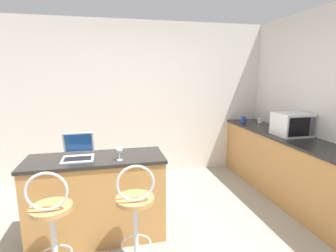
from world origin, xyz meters
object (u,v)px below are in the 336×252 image
storage_jar (280,123)px  laptop (78,152)px  bar_stool_near (53,230)px  mug_blue (243,119)px  microwave (292,124)px  mug_white (260,120)px  bar_stool_far (136,220)px  wine_glass_tall (119,150)px

storage_jar → laptop: bearing=-164.9°
bar_stool_near → storage_jar: 3.43m
bar_stool_near → mug_blue: size_ratio=9.77×
microwave → mug_white: 0.95m
bar_stool_far → laptop: laptop is taller
mug_white → microwave: bearing=-95.8°
laptop → microwave: size_ratio=0.70×
wine_glass_tall → mug_blue: 2.74m
storage_jar → microwave: bearing=-106.0°
bar_stool_near → bar_stool_far: size_ratio=1.00×
wine_glass_tall → mug_blue: (2.22, 1.60, -0.05)m
bar_stool_near → mug_blue: bearing=35.8°
bar_stool_near → microwave: bearing=18.1°
microwave → mug_blue: (-0.16, 1.05, -0.11)m
bar_stool_near → microwave: (2.97, 0.97, 0.58)m
laptop → mug_white: size_ratio=3.42×
mug_white → mug_blue: bearing=156.7°
laptop → mug_white: (2.89, 1.30, -0.02)m
bar_stool_far → mug_blue: bearing=43.6°
mug_blue → bar_stool_far: bearing=-136.4°
microwave → storage_jar: size_ratio=2.43×
bar_stool_far → microwave: 2.55m
storage_jar → bar_stool_far: bearing=-149.9°
mug_blue → mug_white: bearing=-23.3°
bar_stool_far → bar_stool_near: bearing=180.0°
laptop → microwave: 2.82m
bar_stool_far → wine_glass_tall: bearing=103.9°
mug_blue → laptop: bearing=-151.8°
storage_jar → mug_blue: storage_jar is taller
storage_jar → wine_glass_tall: (-2.51, -0.97, 0.01)m
microwave → storage_jar: microwave is taller
microwave → mug_blue: bearing=98.8°
bar_stool_far → storage_jar: bearing=30.1°
mug_white → mug_blue: 0.28m
bar_stool_near → laptop: 0.80m
laptop → wine_glass_tall: size_ratio=2.18×
mug_blue → wine_glass_tall: bearing=-144.3°
mug_white → mug_blue: (-0.26, 0.11, 0.01)m
microwave → mug_blue: 1.07m
bar_stool_far → mug_white: size_ratio=11.27×
bar_stool_far → wine_glass_tall: wine_glass_tall is taller
microwave → mug_white: bearing=84.2°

